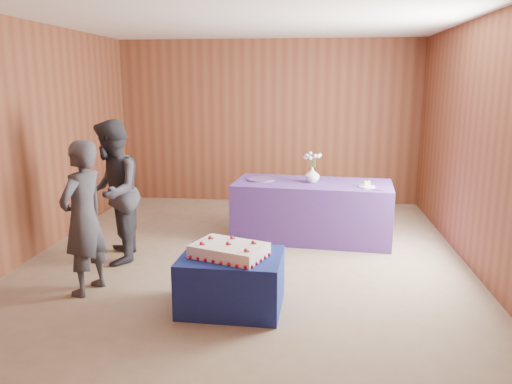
# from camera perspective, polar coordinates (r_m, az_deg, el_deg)

# --- Properties ---
(ground) EXTENTS (6.00, 6.00, 0.00)m
(ground) POSITION_cam_1_polar(r_m,az_deg,el_deg) (5.78, -1.23, -7.93)
(ground) COLOR gray
(ground) RESTS_ON ground
(room_shell) EXTENTS (5.04, 6.04, 2.72)m
(room_shell) POSITION_cam_1_polar(r_m,az_deg,el_deg) (5.42, -1.32, 10.24)
(room_shell) COLOR brown
(room_shell) RESTS_ON ground
(cake_table) EXTENTS (0.92, 0.73, 0.50)m
(cake_table) POSITION_cam_1_polar(r_m,az_deg,el_deg) (4.58, -2.82, -10.19)
(cake_table) COLOR navy
(cake_table) RESTS_ON ground
(serving_table) EXTENTS (2.08, 1.08, 0.75)m
(serving_table) POSITION_cam_1_polar(r_m,az_deg,el_deg) (6.54, 6.43, -2.12)
(serving_table) COLOR #4D2E81
(serving_table) RESTS_ON ground
(sheet_cake) EXTENTS (0.76, 0.64, 0.15)m
(sheet_cake) POSITION_cam_1_polar(r_m,az_deg,el_deg) (4.45, -3.09, -6.67)
(sheet_cake) COLOR white
(sheet_cake) RESTS_ON cake_table
(vase) EXTENTS (0.24, 0.24, 0.20)m
(vase) POSITION_cam_1_polar(r_m,az_deg,el_deg) (6.43, 6.43, 1.97)
(vase) COLOR silver
(vase) RESTS_ON serving_table
(flower_spray) EXTENTS (0.23, 0.22, 0.18)m
(flower_spray) POSITION_cam_1_polar(r_m,az_deg,el_deg) (6.39, 6.48, 4.14)
(flower_spray) COLOR #245A24
(flower_spray) RESTS_ON vase
(platter) EXTENTS (0.42, 0.42, 0.02)m
(platter) POSITION_cam_1_polar(r_m,az_deg,el_deg) (6.55, 0.57, 1.45)
(platter) COLOR #63458A
(platter) RESTS_ON serving_table
(plate) EXTENTS (0.26, 0.26, 0.01)m
(plate) POSITION_cam_1_polar(r_m,az_deg,el_deg) (6.28, 12.59, 0.62)
(plate) COLOR white
(plate) RESTS_ON serving_table
(cake_slice) EXTENTS (0.07, 0.06, 0.09)m
(cake_slice) POSITION_cam_1_polar(r_m,az_deg,el_deg) (6.27, 12.60, 0.97)
(cake_slice) COLOR white
(cake_slice) RESTS_ON plate
(knife) EXTENTS (0.26, 0.09, 0.00)m
(knife) POSITION_cam_1_polar(r_m,az_deg,el_deg) (6.11, 13.13, 0.22)
(knife) COLOR silver
(knife) RESTS_ON serving_table
(guest_left) EXTENTS (0.48, 0.62, 1.49)m
(guest_left) POSITION_cam_1_polar(r_m,az_deg,el_deg) (5.03, -19.13, -2.85)
(guest_left) COLOR #363740
(guest_left) RESTS_ON ground
(guest_right) EXTENTS (0.80, 0.92, 1.61)m
(guest_right) POSITION_cam_1_polar(r_m,az_deg,el_deg) (5.80, -16.09, -0.04)
(guest_right) COLOR #2F3039
(guest_right) RESTS_ON ground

